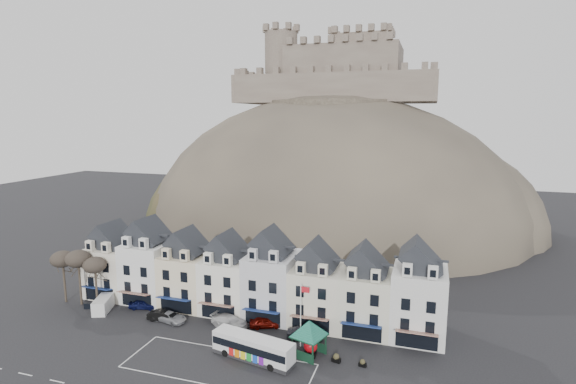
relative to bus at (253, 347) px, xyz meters
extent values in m
plane|color=black|center=(-5.31, -3.77, -1.62)|extent=(300.00, 300.00, 0.00)
cube|color=silver|center=(-3.31, -2.52, -1.62)|extent=(22.00, 7.50, 0.01)
cube|color=#EEE5CE|center=(-29.11, 12.23, 2.38)|extent=(6.80, 8.00, 8.00)
cube|color=#202228|center=(-29.11, 12.23, 7.58)|extent=(6.80, 5.76, 2.80)
cube|color=#EEE5CE|center=(-30.61, 8.63, 7.28)|extent=(1.20, 0.80, 1.60)
cube|color=#EEE5CE|center=(-27.62, 8.63, 7.28)|extent=(1.20, 0.80, 1.60)
cube|color=black|center=(-29.11, 8.20, -0.32)|extent=(5.10, 0.06, 2.20)
cube|color=navy|center=(-29.11, 7.53, 0.98)|extent=(5.10, 1.29, 0.43)
cube|color=white|center=(-22.31, 12.23, 2.98)|extent=(6.80, 8.00, 9.20)
cube|color=#202228|center=(-22.31, 12.23, 8.78)|extent=(6.80, 5.76, 2.80)
cube|color=white|center=(-23.81, 8.63, 8.48)|extent=(1.20, 0.80, 1.60)
cube|color=white|center=(-20.82, 8.63, 8.48)|extent=(1.20, 0.80, 1.60)
cube|color=black|center=(-22.31, 8.20, -0.32)|extent=(5.10, 0.06, 2.20)
cube|color=maroon|center=(-22.31, 7.53, 0.98)|extent=(5.10, 1.29, 0.43)
cube|color=beige|center=(-15.51, 12.23, 2.38)|extent=(6.80, 8.00, 8.00)
cube|color=#202228|center=(-15.51, 12.23, 7.58)|extent=(6.80, 5.76, 2.80)
cube|color=beige|center=(-17.01, 8.63, 7.28)|extent=(1.20, 0.80, 1.60)
cube|color=beige|center=(-14.02, 8.63, 7.28)|extent=(1.20, 0.80, 1.60)
cube|color=black|center=(-15.51, 8.20, -0.32)|extent=(5.10, 0.06, 2.20)
cube|color=navy|center=(-15.51, 7.53, 0.98)|extent=(5.10, 1.29, 0.43)
cube|color=white|center=(-8.71, 12.23, 2.38)|extent=(6.80, 8.00, 8.00)
cube|color=#202228|center=(-8.71, 12.23, 7.58)|extent=(6.80, 5.76, 2.80)
cube|color=white|center=(-10.21, 8.63, 7.28)|extent=(1.20, 0.80, 1.60)
cube|color=white|center=(-7.22, 8.63, 7.28)|extent=(1.20, 0.80, 1.60)
cube|color=black|center=(-8.71, 8.20, -0.32)|extent=(5.10, 0.06, 2.20)
cube|color=maroon|center=(-8.71, 7.53, 0.98)|extent=(5.10, 1.29, 0.43)
cube|color=silver|center=(-1.91, 12.23, 2.98)|extent=(6.80, 8.00, 9.20)
cube|color=#202228|center=(-1.91, 12.23, 8.78)|extent=(6.80, 5.76, 2.80)
cube|color=silver|center=(-3.41, 8.63, 8.48)|extent=(1.20, 0.80, 1.60)
cube|color=silver|center=(-0.42, 8.63, 8.48)|extent=(1.20, 0.80, 1.60)
cube|color=black|center=(-1.91, 8.20, -0.32)|extent=(5.10, 0.06, 2.20)
cube|color=navy|center=(-1.91, 7.53, 0.98)|extent=(5.10, 1.29, 0.43)
cube|color=beige|center=(4.89, 12.23, 2.38)|extent=(6.80, 8.00, 8.00)
cube|color=#202228|center=(4.89, 12.23, 7.58)|extent=(6.80, 5.76, 2.80)
cube|color=beige|center=(3.39, 8.63, 7.28)|extent=(1.20, 0.80, 1.60)
cube|color=beige|center=(6.38, 8.63, 7.28)|extent=(1.20, 0.80, 1.60)
cube|color=black|center=(4.89, 8.20, -0.32)|extent=(5.10, 0.06, 2.20)
cube|color=maroon|center=(4.89, 7.53, 0.98)|extent=(5.10, 1.29, 0.43)
cube|color=beige|center=(11.69, 12.23, 2.38)|extent=(6.80, 8.00, 8.00)
cube|color=#202228|center=(11.69, 12.23, 7.58)|extent=(6.80, 5.76, 2.80)
cube|color=beige|center=(10.19, 8.63, 7.28)|extent=(1.20, 0.80, 1.60)
cube|color=beige|center=(13.18, 8.63, 7.28)|extent=(1.20, 0.80, 1.60)
cube|color=black|center=(11.69, 8.20, -0.32)|extent=(5.10, 0.06, 2.20)
cube|color=navy|center=(11.69, 7.53, 0.98)|extent=(5.10, 1.29, 0.43)
cube|color=silver|center=(18.49, 12.23, 2.98)|extent=(6.80, 8.00, 9.20)
cube|color=#202228|center=(18.49, 12.23, 8.78)|extent=(6.80, 5.76, 2.80)
cube|color=silver|center=(16.99, 8.63, 8.48)|extent=(1.20, 0.80, 1.60)
cube|color=silver|center=(19.98, 8.63, 8.48)|extent=(1.20, 0.80, 1.60)
cube|color=black|center=(18.49, 8.20, -0.32)|extent=(5.10, 0.06, 2.20)
cube|color=maroon|center=(18.49, 7.53, 0.98)|extent=(5.10, 1.29, 0.43)
ellipsoid|color=#3C362F|center=(-5.31, 66.23, -1.62)|extent=(96.00, 76.00, 68.00)
ellipsoid|color=#293118|center=(-27.31, 60.23, -1.62)|extent=(52.00, 44.00, 42.00)
ellipsoid|color=#3C362F|center=(18.69, 70.23, -1.62)|extent=(56.00, 48.00, 46.00)
ellipsoid|color=#293118|center=(-9.31, 52.23, -1.62)|extent=(40.00, 28.00, 28.00)
ellipsoid|color=#3C362F|center=(4.69, 54.23, -1.62)|extent=(36.00, 28.00, 24.00)
cylinder|color=#3C362F|center=(-5.31, 66.23, 29.38)|extent=(30.00, 30.00, 3.00)
cube|color=brown|center=(-5.31, 62.23, 33.88)|extent=(48.00, 2.20, 7.00)
cube|color=brown|center=(-5.31, 82.23, 33.88)|extent=(48.00, 2.20, 7.00)
cube|color=brown|center=(-29.31, 72.23, 33.88)|extent=(2.20, 22.00, 7.00)
cube|color=brown|center=(18.69, 72.23, 33.88)|extent=(2.20, 22.00, 7.00)
cube|color=brown|center=(-3.31, 72.23, 39.38)|extent=(28.00, 18.00, 10.00)
cube|color=brown|center=(0.69, 74.23, 40.88)|extent=(14.00, 12.00, 13.00)
cylinder|color=brown|center=(-19.31, 68.23, 39.38)|extent=(8.40, 8.40, 18.00)
cylinder|color=silver|center=(0.69, 74.23, 49.88)|extent=(0.16, 0.16, 5.00)
cylinder|color=#383024|center=(-34.31, 6.73, 1.25)|extent=(0.32, 0.32, 5.74)
ellipsoid|color=#383028|center=(-34.31, 6.73, 5.35)|extent=(3.61, 3.61, 2.54)
cylinder|color=#383024|center=(-31.31, 6.73, 1.39)|extent=(0.32, 0.32, 6.02)
ellipsoid|color=#383028|center=(-31.31, 6.73, 5.69)|extent=(3.78, 3.78, 2.67)
cylinder|color=#383024|center=(-28.31, 6.73, 1.11)|extent=(0.32, 0.32, 5.46)
ellipsoid|color=#383028|center=(-28.31, 6.73, 5.01)|extent=(3.43, 3.43, 2.42)
cube|color=#262628|center=(0.00, 0.00, -1.29)|extent=(10.66, 4.43, 0.47)
cube|color=silver|center=(0.00, 0.00, 0.09)|extent=(10.66, 4.39, 2.38)
cube|color=black|center=(0.00, 0.00, 0.22)|extent=(10.47, 4.41, 0.90)
cube|color=silver|center=(0.00, 0.00, 1.17)|extent=(10.43, 4.25, 0.24)
cube|color=orange|center=(5.05, -1.03, 1.01)|extent=(0.28, 1.12, 0.26)
cylinder|color=black|center=(2.84, -1.67, -1.20)|extent=(0.95, 0.48, 0.91)
cylinder|color=black|center=(3.27, 0.42, -1.20)|extent=(0.95, 0.48, 0.91)
cylinder|color=black|center=(-3.47, -0.38, -1.20)|extent=(0.95, 0.48, 0.91)
cylinder|color=black|center=(-3.05, 1.71, -1.20)|extent=(0.95, 0.48, 0.91)
cube|color=black|center=(5.18, 4.71, -0.32)|extent=(0.20, 0.20, 2.60)
cube|color=black|center=(7.96, 3.81, -0.32)|extent=(0.20, 0.20, 2.60)
cube|color=black|center=(4.29, 1.93, -0.32)|extent=(0.20, 0.20, 2.60)
cube|color=black|center=(7.07, 1.03, -0.32)|extent=(0.20, 0.20, 2.60)
cube|color=black|center=(6.12, 2.87, 0.98)|extent=(4.50, 4.50, 0.13)
cone|color=#125041|center=(6.12, 2.87, 1.95)|extent=(6.81, 6.81, 1.95)
cube|color=black|center=(6.30, 2.95, -1.35)|extent=(1.50, 1.50, 0.53)
sphere|color=red|center=(6.30, 2.95, -0.39)|extent=(1.67, 1.67, 1.67)
cylinder|color=silver|center=(4.57, 4.53, 2.54)|extent=(0.12, 0.12, 8.32)
cube|color=red|center=(5.14, 4.48, 6.07)|extent=(1.14, 0.13, 0.73)
cube|color=silver|center=(-26.40, 5.73, -0.60)|extent=(3.43, 4.88, 2.04)
cube|color=black|center=(-26.40, 5.73, -0.21)|extent=(1.75, 0.74, 0.88)
cube|color=black|center=(9.57, 2.46, -1.36)|extent=(1.15, 0.75, 0.53)
sphere|color=#293118|center=(9.57, 2.46, -0.93)|extent=(0.74, 0.74, 0.74)
cube|color=black|center=(12.69, 2.44, -1.40)|extent=(0.95, 0.60, 0.44)
sphere|color=#293118|center=(12.69, 2.44, -1.04)|extent=(0.62, 0.62, 0.62)
imported|color=#0B0F39|center=(-21.31, 8.23, -0.93)|extent=(4.36, 2.68, 1.39)
imported|color=black|center=(-16.11, 5.73, -0.89)|extent=(4.60, 2.11, 1.46)
imported|color=#97989D|center=(-14.91, 5.73, -0.96)|extent=(5.04, 3.08, 1.33)
imported|color=silver|center=(-6.30, 6.92, -0.83)|extent=(5.72, 3.07, 1.58)
imported|color=#5B0A05|center=(-1.52, 8.23, -0.87)|extent=(4.75, 3.41, 1.50)
imported|color=black|center=(4.56, 6.56, -0.85)|extent=(4.90, 2.63, 1.53)
camera|label=1|loc=(19.05, -45.91, 27.16)|focal=28.00mm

